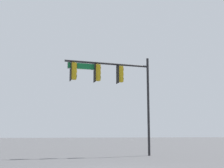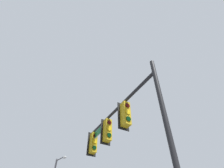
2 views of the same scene
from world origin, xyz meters
The scene contains 1 object.
signal_pole_near centered at (-3.48, -8.63, 5.15)m, with size 5.96×1.12×6.79m.
Camera 1 is at (5.56, 10.10, 1.34)m, focal length 50.00 mm.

